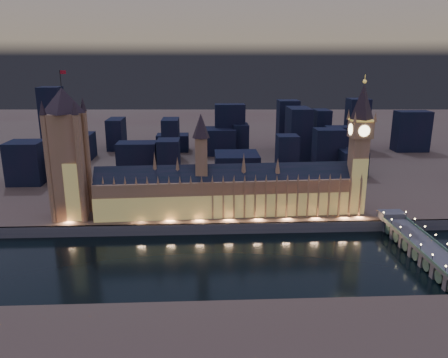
{
  "coord_description": "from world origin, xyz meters",
  "views": [
    {
      "loc": [
        -9.89,
        -257.54,
        126.43
      ],
      "look_at": [
        5.0,
        55.0,
        38.0
      ],
      "focal_mm": 35.0,
      "sensor_mm": 36.0,
      "label": 1
    }
  ],
  "objects_px": {
    "victoria_tower": "(67,147)",
    "palace_of_westminster": "(227,191)",
    "elizabeth_tower": "(360,138)",
    "westminster_bridge": "(422,248)"
  },
  "relations": [
    {
      "from": "palace_of_westminster",
      "to": "westminster_bridge",
      "type": "xyz_separation_m",
      "value": [
        123.68,
        -65.2,
        -20.38
      ]
    },
    {
      "from": "palace_of_westminster",
      "to": "victoria_tower",
      "type": "distance_m",
      "value": 122.6
    },
    {
      "from": "elizabeth_tower",
      "to": "westminster_bridge",
      "type": "distance_m",
      "value": 92.18
    },
    {
      "from": "elizabeth_tower",
      "to": "palace_of_westminster",
      "type": "bearing_deg",
      "value": -179.9
    },
    {
      "from": "palace_of_westminster",
      "to": "elizabeth_tower",
      "type": "distance_m",
      "value": 108.43
    },
    {
      "from": "elizabeth_tower",
      "to": "westminster_bridge",
      "type": "height_order",
      "value": "elizabeth_tower"
    },
    {
      "from": "westminster_bridge",
      "to": "palace_of_westminster",
      "type": "bearing_deg",
      "value": 152.2
    },
    {
      "from": "elizabeth_tower",
      "to": "victoria_tower",
      "type": "bearing_deg",
      "value": -180.0
    },
    {
      "from": "victoria_tower",
      "to": "palace_of_westminster",
      "type": "bearing_deg",
      "value": -0.08
    },
    {
      "from": "victoria_tower",
      "to": "elizabeth_tower",
      "type": "relative_size",
      "value": 1.03
    }
  ]
}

